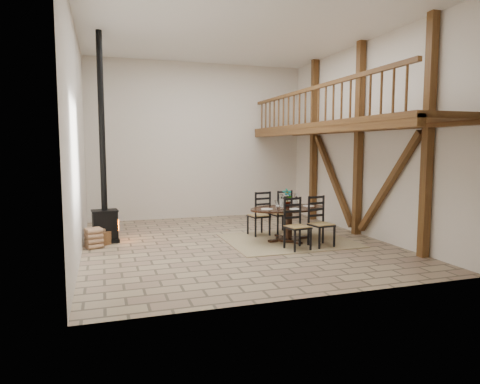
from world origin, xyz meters
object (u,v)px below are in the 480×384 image
object	(u,v)px
log_stack	(94,238)
wood_stove	(104,196)
log_basket	(101,237)
dining_table	(288,222)

from	to	relation	value
log_stack	wood_stove	bearing A→B (deg)	64.87
wood_stove	log_basket	size ratio (longest dim) A/B	10.60
log_basket	log_stack	size ratio (longest dim) A/B	1.01
dining_table	log_stack	bearing A→B (deg)	162.68
dining_table	log_stack	world-z (taller)	dining_table
log_basket	wood_stove	bearing A→B (deg)	57.54
log_basket	log_stack	bearing A→B (deg)	-112.09
wood_stove	log_stack	world-z (taller)	wood_stove
dining_table	log_basket	size ratio (longest dim) A/B	5.06
wood_stove	dining_table	bearing A→B (deg)	-21.56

